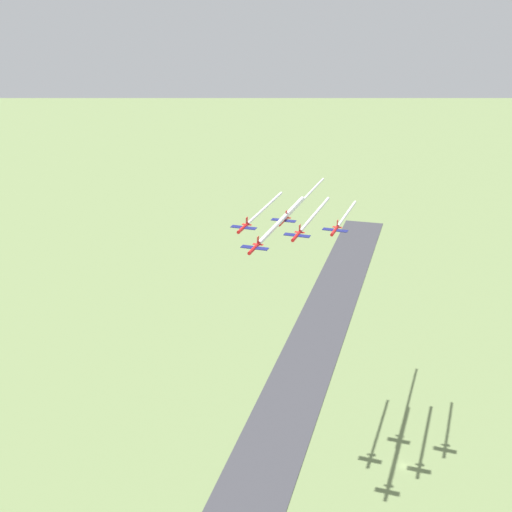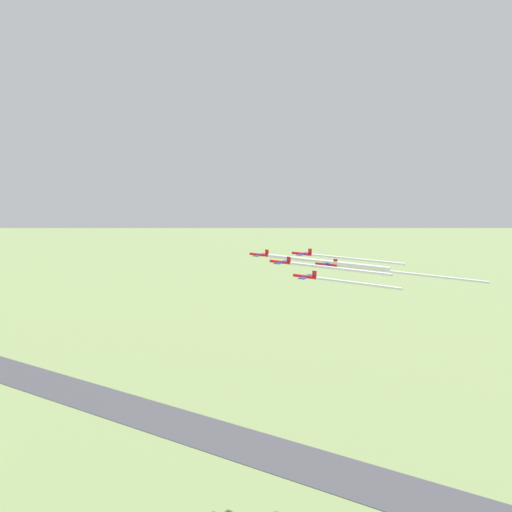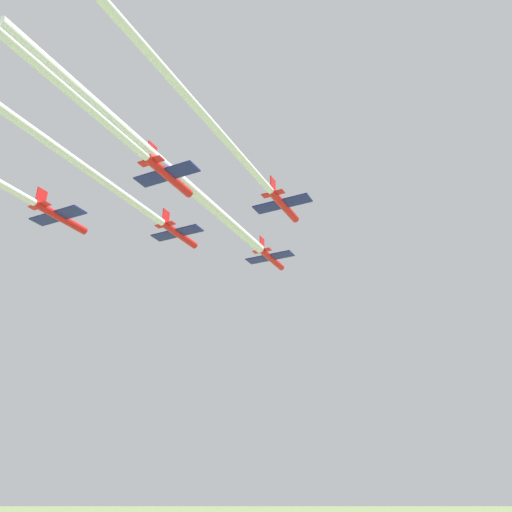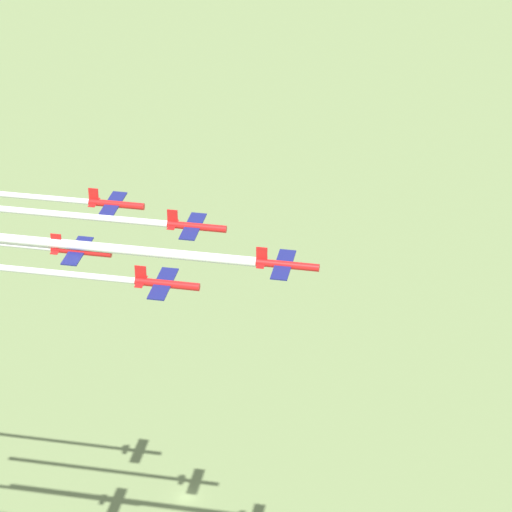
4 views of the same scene
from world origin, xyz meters
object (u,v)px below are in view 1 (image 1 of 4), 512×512
jet_0 (254,248)px  jet_4 (283,220)px  jet_1 (297,235)px  jet_2 (243,228)px  jet_3 (335,230)px

jet_0 → jet_4: 29.01m
jet_1 → jet_2: jet_2 is taller
jet_4 → jet_3: bearing=180.0°
jet_1 → jet_2: (-11.11, -12.94, 0.62)m
jet_0 → jet_2: jet_2 is taller
jet_3 → jet_4: 17.11m
jet_0 → jet_2: bearing=-59.5°
jet_1 → jet_3: size_ratio=1.00×
jet_1 → jet_4: (-16.56, 2.97, -0.75)m
jet_0 → jet_2: 16.83m
jet_4 → jet_1: bearing=120.5°
jet_1 → jet_3: bearing=-120.5°
jet_0 → jet_1: size_ratio=1.00×
jet_0 → jet_1: jet_0 is taller
jet_3 → jet_4: size_ratio=1.00×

